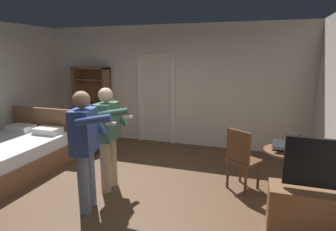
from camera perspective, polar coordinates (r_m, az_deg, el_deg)
name	(u,v)px	position (r m, az deg, el deg)	size (l,w,h in m)	color
ground_plane	(112,195)	(4.50, -11.42, -15.71)	(6.93, 6.93, 0.00)	brown
wall_back	(169,85)	(6.60, 0.12, 6.21)	(6.54, 0.12, 2.78)	silver
doorway_frame	(156,92)	(6.64, -2.43, 4.77)	(0.93, 0.08, 2.13)	white
bed	(8,156)	(5.87, -30.01, -7.18)	(1.52, 2.09, 1.02)	brown
bookshelf	(93,100)	(7.30, -15.18, 3.07)	(0.93, 0.32, 1.80)	brown
tv_flatscreen	(325,210)	(3.81, 29.69, -16.59)	(1.25, 0.40, 1.20)	brown
side_table	(285,164)	(4.61, 23.02, -9.27)	(0.66, 0.66, 0.70)	brown
laptop	(284,148)	(4.48, 22.87, -6.12)	(0.38, 0.38, 0.16)	black
bottle_on_table	(298,145)	(4.45, 25.27, -5.60)	(0.06, 0.06, 0.28)	#223A0F
wooden_chair	(241,157)	(4.49, 14.84, -8.28)	(0.58, 0.58, 0.99)	brown
person_blue_shirt	(85,144)	(3.84, -16.70, -5.57)	(0.73, 0.60, 1.65)	slate
person_striped_shirt	(108,132)	(4.37, -12.25, -3.37)	(0.68, 0.58, 1.62)	tan
suitcase_dark	(83,141)	(6.62, -17.04, -5.11)	(0.60, 0.39, 0.34)	black
suitcase_small	(87,145)	(6.29, -16.29, -5.87)	(0.53, 0.33, 0.37)	black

